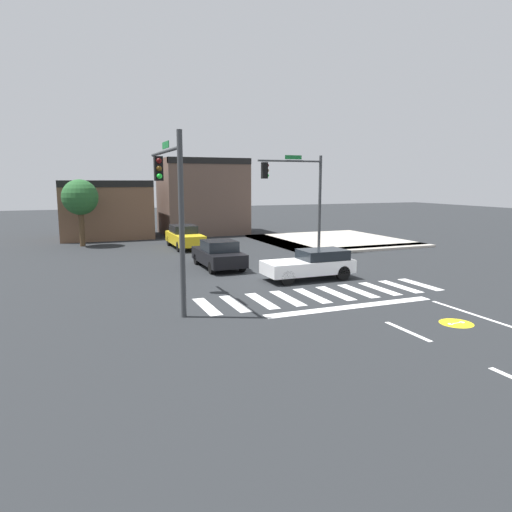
{
  "coord_description": "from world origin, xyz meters",
  "views": [
    {
      "loc": [
        -9.31,
        -20.31,
        4.49
      ],
      "look_at": [
        -1.4,
        -0.71,
        1.08
      ],
      "focal_mm": 32.63,
      "sensor_mm": 36.0,
      "label": 1
    }
  ],
  "objects_px": {
    "car_yellow": "(185,237)",
    "roadside_tree": "(80,198)",
    "traffic_signal_southwest": "(170,191)",
    "traffic_signal_northeast": "(297,186)",
    "car_white": "(311,264)",
    "car_black": "(219,254)"
  },
  "relations": [
    {
      "from": "traffic_signal_southwest",
      "to": "car_black",
      "type": "relative_size",
      "value": 1.46
    },
    {
      "from": "car_black",
      "to": "traffic_signal_northeast",
      "type": "bearing_deg",
      "value": 114.49
    },
    {
      "from": "car_white",
      "to": "car_black",
      "type": "bearing_deg",
      "value": -53.71
    },
    {
      "from": "traffic_signal_southwest",
      "to": "traffic_signal_northeast",
      "type": "height_order",
      "value": "traffic_signal_southwest"
    },
    {
      "from": "traffic_signal_northeast",
      "to": "car_black",
      "type": "height_order",
      "value": "traffic_signal_northeast"
    },
    {
      "from": "car_yellow",
      "to": "roadside_tree",
      "type": "distance_m",
      "value": 7.74
    },
    {
      "from": "traffic_signal_southwest",
      "to": "car_white",
      "type": "height_order",
      "value": "traffic_signal_southwest"
    },
    {
      "from": "car_yellow",
      "to": "car_black",
      "type": "xyz_separation_m",
      "value": [
        -0.09,
        -7.95,
        -0.05
      ]
    },
    {
      "from": "traffic_signal_southwest",
      "to": "car_white",
      "type": "relative_size",
      "value": 1.47
    },
    {
      "from": "car_black",
      "to": "roadside_tree",
      "type": "xyz_separation_m",
      "value": [
        -6.33,
        11.42,
        2.63
      ]
    },
    {
      "from": "car_white",
      "to": "roadside_tree",
      "type": "relative_size",
      "value": 0.9
    },
    {
      "from": "roadside_tree",
      "to": "traffic_signal_northeast",
      "type": "bearing_deg",
      "value": -35.51
    },
    {
      "from": "car_white",
      "to": "traffic_signal_northeast",
      "type": "bearing_deg",
      "value": -111.72
    },
    {
      "from": "roadside_tree",
      "to": "car_yellow",
      "type": "bearing_deg",
      "value": -28.45
    },
    {
      "from": "car_white",
      "to": "car_yellow",
      "type": "bearing_deg",
      "value": -75.99
    },
    {
      "from": "traffic_signal_southwest",
      "to": "roadside_tree",
      "type": "height_order",
      "value": "traffic_signal_southwest"
    },
    {
      "from": "car_yellow",
      "to": "roadside_tree",
      "type": "bearing_deg",
      "value": -118.45
    },
    {
      "from": "car_white",
      "to": "car_yellow",
      "type": "height_order",
      "value": "car_yellow"
    },
    {
      "from": "car_black",
      "to": "roadside_tree",
      "type": "distance_m",
      "value": 13.32
    },
    {
      "from": "traffic_signal_southwest",
      "to": "car_white",
      "type": "bearing_deg",
      "value": -73.05
    },
    {
      "from": "traffic_signal_southwest",
      "to": "traffic_signal_northeast",
      "type": "relative_size",
      "value": 1.01
    },
    {
      "from": "traffic_signal_southwest",
      "to": "traffic_signal_northeast",
      "type": "xyz_separation_m",
      "value": [
        9.66,
        9.06,
        0.02
      ]
    }
  ]
}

